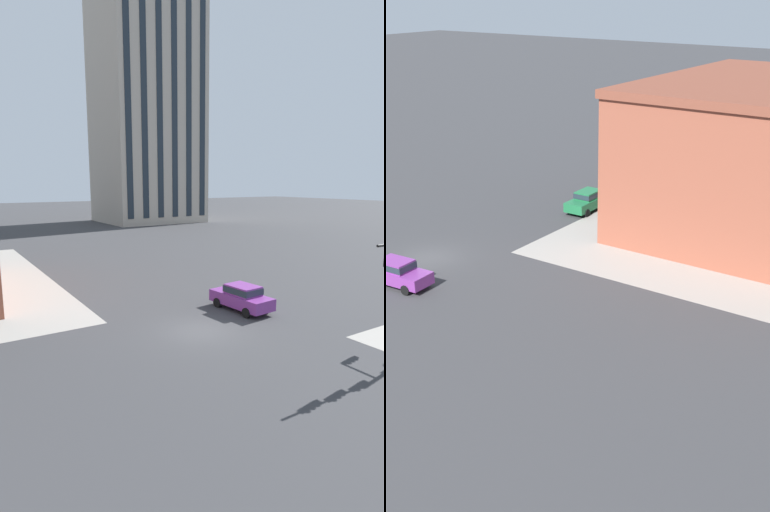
# 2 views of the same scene
# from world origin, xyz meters

# --- Properties ---
(ground_plane) EXTENTS (320.00, 320.00, 0.00)m
(ground_plane) POSITION_xyz_m (0.00, 0.00, 0.00)
(ground_plane) COLOR #38383A
(car_main_northbound_near) EXTENTS (2.16, 4.53, 1.68)m
(car_main_northbound_near) POSITION_xyz_m (4.28, 1.69, 0.92)
(car_main_northbound_near) COLOR #7A3389
(car_main_northbound_near) RESTS_ON ground
(car_main_southbound_near) EXTENTS (4.44, 1.96, 1.68)m
(car_main_southbound_near) POSITION_xyz_m (-14.89, 3.20, 0.92)
(car_main_southbound_near) COLOR #1E6B3D
(car_main_southbound_near) RESTS_ON ground
(storefront_block_near_corner) EXTENTS (22.44, 16.96, 11.04)m
(storefront_block_near_corner) POSITION_xyz_m (-20.00, 16.27, 5.53)
(storefront_block_near_corner) COLOR brown
(storefront_block_near_corner) RESTS_ON ground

